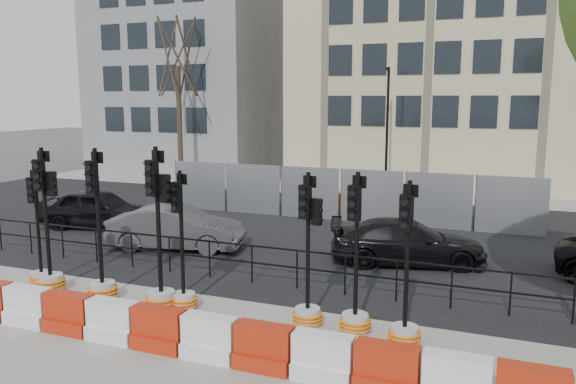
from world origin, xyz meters
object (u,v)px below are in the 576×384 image
at_px(traffic_signal_d, 160,273).
at_px(car_a, 98,209).
at_px(traffic_signal_a, 40,262).
at_px(traffic_signal_h, 405,313).
at_px(car_c, 408,242).

bearing_deg(traffic_signal_d, car_a, 146.87).
relative_size(traffic_signal_a, traffic_signal_h, 0.94).
bearing_deg(car_c, traffic_signal_h, 173.59).
bearing_deg(traffic_signal_a, car_a, 105.94).
xyz_separation_m(traffic_signal_d, car_c, (4.40, 5.50, -0.24)).
relative_size(traffic_signal_h, car_a, 0.72).
relative_size(traffic_signal_d, traffic_signal_h, 1.15).
height_order(traffic_signal_d, car_a, traffic_signal_d).
relative_size(traffic_signal_d, car_a, 0.82).
bearing_deg(car_a, car_c, -104.47).
xyz_separation_m(traffic_signal_a, traffic_signal_d, (3.70, -0.32, 0.25)).
xyz_separation_m(car_a, car_c, (11.00, -0.42, -0.08)).
distance_m(traffic_signal_a, car_c, 9.62).
xyz_separation_m(traffic_signal_d, traffic_signal_h, (5.24, 0.16, -0.21)).
xyz_separation_m(traffic_signal_h, car_a, (-11.84, 5.75, 0.05)).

